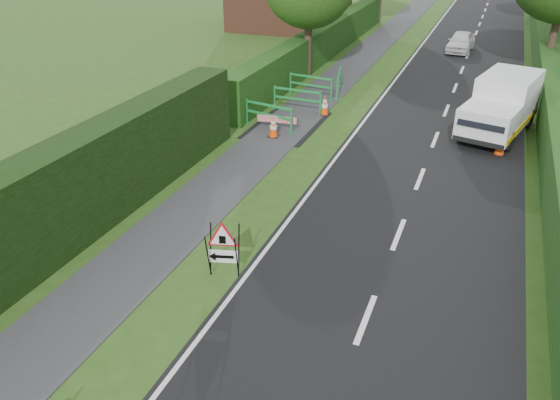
# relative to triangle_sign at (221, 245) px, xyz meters

# --- Properties ---
(ground) EXTENTS (120.00, 120.00, 0.00)m
(ground) POSITION_rel_triangle_sign_xyz_m (0.85, -1.29, -0.82)
(ground) COLOR #274915
(ground) RESTS_ON ground
(road_surface) EXTENTS (6.00, 90.00, 0.02)m
(road_surface) POSITION_rel_triangle_sign_xyz_m (3.35, 33.71, -0.81)
(road_surface) COLOR black
(road_surface) RESTS_ON ground
(footpath) EXTENTS (2.00, 90.00, 0.02)m
(footpath) POSITION_rel_triangle_sign_xyz_m (-2.15, 33.71, -0.81)
(footpath) COLOR #2D2D30
(footpath) RESTS_ON ground
(hedge_west_near) EXTENTS (1.10, 18.00, 2.50)m
(hedge_west_near) POSITION_rel_triangle_sign_xyz_m (-4.15, -1.29, -0.82)
(hedge_west_near) COLOR black
(hedge_west_near) RESTS_ON ground
(hedge_west_far) EXTENTS (1.00, 24.00, 1.80)m
(hedge_west_far) POSITION_rel_triangle_sign_xyz_m (-4.15, 20.71, -0.82)
(hedge_west_far) COLOR #14380F
(hedge_west_far) RESTS_ON ground
(hedge_east) EXTENTS (1.20, 50.00, 1.50)m
(hedge_east) POSITION_rel_triangle_sign_xyz_m (7.35, 14.71, -0.82)
(hedge_east) COLOR #14380F
(hedge_east) RESTS_ON ground
(triangle_sign) EXTENTS (1.00, 1.00, 1.18)m
(triangle_sign) POSITION_rel_triangle_sign_xyz_m (0.00, 0.00, 0.00)
(triangle_sign) COLOR black
(triangle_sign) RESTS_ON ground
(works_van) EXTENTS (2.77, 4.82, 2.07)m
(works_van) POSITION_rel_triangle_sign_xyz_m (5.37, 11.77, 0.28)
(works_van) COLOR silver
(works_van) RESTS_ON ground
(traffic_cone_0) EXTENTS (0.38, 0.38, 0.79)m
(traffic_cone_0) POSITION_rel_triangle_sign_xyz_m (5.53, 9.63, -0.43)
(traffic_cone_0) COLOR black
(traffic_cone_0) RESTS_ON ground
(traffic_cone_1) EXTENTS (0.38, 0.38, 0.79)m
(traffic_cone_1) POSITION_rel_triangle_sign_xyz_m (5.61, 12.48, -0.43)
(traffic_cone_1) COLOR black
(traffic_cone_1) RESTS_ON ground
(traffic_cone_2) EXTENTS (0.38, 0.38, 0.79)m
(traffic_cone_2) POSITION_rel_triangle_sign_xyz_m (6.08, 14.80, -0.43)
(traffic_cone_2) COLOR black
(traffic_cone_2) RESTS_ON ground
(traffic_cone_3) EXTENTS (0.38, 0.38, 0.79)m
(traffic_cone_3) POSITION_rel_triangle_sign_xyz_m (-2.17, 8.36, -0.43)
(traffic_cone_3) COLOR black
(traffic_cone_3) RESTS_ON ground
(traffic_cone_4) EXTENTS (0.38, 0.38, 0.79)m
(traffic_cone_4) POSITION_rel_triangle_sign_xyz_m (-1.18, 11.39, -0.43)
(traffic_cone_4) COLOR black
(traffic_cone_4) RESTS_ON ground
(ped_barrier_0) EXTENTS (2.09, 0.74, 1.00)m
(ped_barrier_0) POSITION_rel_triangle_sign_xyz_m (-2.66, 9.09, -0.19)
(ped_barrier_0) COLOR #188737
(ped_barrier_0) RESTS_ON ground
(ped_barrier_1) EXTENTS (2.07, 0.43, 1.00)m
(ped_barrier_1) POSITION_rel_triangle_sign_xyz_m (-2.33, 11.29, -0.19)
(ped_barrier_1) COLOR #188737
(ped_barrier_1) RESTS_ON ground
(ped_barrier_2) EXTENTS (2.09, 0.62, 1.00)m
(ped_barrier_2) POSITION_rel_triangle_sign_xyz_m (-2.47, 13.42, -0.19)
(ped_barrier_2) COLOR #188737
(ped_barrier_2) RESTS_ON ground
(ped_barrier_3) EXTENTS (0.77, 2.09, 1.00)m
(ped_barrier_3) POSITION_rel_triangle_sign_xyz_m (-1.49, 14.49, -0.19)
(ped_barrier_3) COLOR #188737
(ped_barrier_3) RESTS_ON ground
(redwhite_plank) EXTENTS (1.49, 0.23, 0.25)m
(redwhite_plank) POSITION_rel_triangle_sign_xyz_m (-2.29, 8.99, -0.82)
(redwhite_plank) COLOR red
(redwhite_plank) RESTS_ON ground
(hatchback_car) EXTENTS (1.54, 3.39, 1.13)m
(hatchback_car) POSITION_rel_triangle_sign_xyz_m (2.81, 25.14, -0.25)
(hatchback_car) COLOR silver
(hatchback_car) RESTS_ON ground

